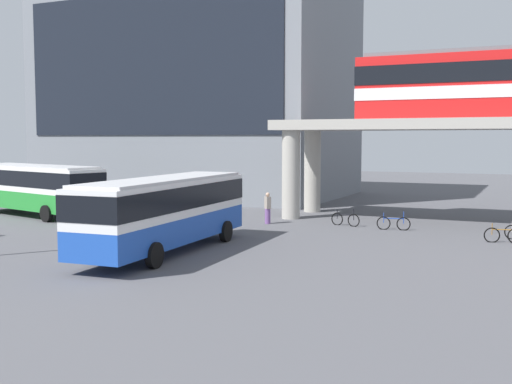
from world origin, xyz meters
TOP-DOWN VIEW (x-y plane):
  - ground_plane at (0.00, 10.00)m, footprint 120.00×120.00m
  - station_building at (-11.80, 25.93)m, footprint 24.62×16.05m
  - bus_main at (0.94, 0.28)m, footprint 3.19×11.16m
  - bus_secondary at (-13.48, 7.81)m, footprint 11.32×5.28m
  - bicycle_blue at (8.41, 11.01)m, footprint 1.78×0.29m
  - bicycle_brown at (14.02, 8.99)m, footprint 1.76×0.43m
  - bicycle_black at (5.60, 11.51)m, footprint 1.76×0.45m
  - pedestrian_at_kerb at (1.28, 10.52)m, footprint 0.47×0.46m

SIDE VIEW (x-z plane):
  - ground_plane at x=0.00m, z-range 0.00..0.00m
  - bicycle_blue at x=8.41m, z-range -0.16..0.88m
  - bicycle_brown at x=14.02m, z-range -0.16..0.88m
  - bicycle_black at x=5.60m, z-range -0.16..0.88m
  - pedestrian_at_kerb at x=1.28m, z-range -0.05..1.75m
  - bus_main at x=0.94m, z-range 0.38..3.60m
  - bus_secondary at x=-13.48m, z-range 0.38..3.60m
  - station_building at x=-11.80m, z-range 0.00..19.11m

